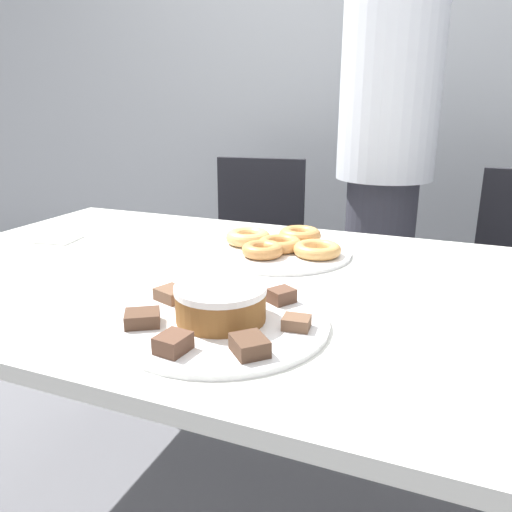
% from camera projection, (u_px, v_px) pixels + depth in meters
% --- Properties ---
extents(wall_back, '(8.00, 0.05, 2.60)m').
position_uv_depth(wall_back, '(373.00, 61.00, 2.38)').
color(wall_back, '#B2B7BC').
rests_on(wall_back, ground_plane).
extents(table, '(1.66, 1.00, 0.73)m').
position_uv_depth(table, '(238.00, 307.00, 1.16)').
color(table, silver).
rests_on(table, ground_plane).
extents(person_standing, '(0.35, 0.35, 1.69)m').
position_uv_depth(person_standing, '(384.00, 165.00, 1.83)').
color(person_standing, '#383842').
rests_on(person_standing, ground_plane).
extents(office_chair_left, '(0.50, 0.50, 0.88)m').
position_uv_depth(office_chair_left, '(253.00, 268.00, 2.20)').
color(office_chair_left, black).
rests_on(office_chair_left, ground_plane).
extents(plate_cake, '(0.39, 0.39, 0.01)m').
position_uv_depth(plate_cake, '(221.00, 322.00, 0.89)').
color(plate_cake, white).
rests_on(plate_cake, table).
extents(plate_donuts, '(0.37, 0.37, 0.01)m').
position_uv_depth(plate_donuts, '(280.00, 251.00, 1.30)').
color(plate_donuts, white).
rests_on(plate_donuts, table).
extents(frosted_cake, '(0.16, 0.16, 0.06)m').
position_uv_depth(frosted_cake, '(221.00, 302.00, 0.88)').
color(frosted_cake, brown).
rests_on(frosted_cake, plate_cake).
extents(lamington_0, '(0.08, 0.07, 0.02)m').
position_uv_depth(lamington_0, '(142.00, 318.00, 0.86)').
color(lamington_0, '#513828').
rests_on(lamington_0, plate_cake).
extents(lamington_1, '(0.05, 0.06, 0.03)m').
position_uv_depth(lamington_1, '(173.00, 343.00, 0.77)').
color(lamington_1, brown).
rests_on(lamington_1, plate_cake).
extents(lamington_2, '(0.08, 0.08, 0.03)m').
position_uv_depth(lamington_2, '(250.00, 345.00, 0.76)').
color(lamington_2, '#513828').
rests_on(lamington_2, plate_cake).
extents(lamington_3, '(0.05, 0.04, 0.02)m').
position_uv_depth(lamington_3, '(296.00, 323.00, 0.85)').
color(lamington_3, brown).
rests_on(lamington_3, plate_cake).
extents(lamington_4, '(0.06, 0.06, 0.03)m').
position_uv_depth(lamington_4, '(281.00, 296.00, 0.96)').
color(lamington_4, brown).
rests_on(lamington_4, plate_cake).
extents(lamington_5, '(0.06, 0.07, 0.03)m').
position_uv_depth(lamington_5, '(229.00, 285.00, 1.01)').
color(lamington_5, brown).
rests_on(lamington_5, plate_cake).
extents(lamington_6, '(0.07, 0.06, 0.02)m').
position_uv_depth(lamington_6, '(172.00, 294.00, 0.97)').
color(lamington_6, brown).
rests_on(lamington_6, plate_cake).
extents(donut_0, '(0.11, 0.11, 0.03)m').
position_uv_depth(donut_0, '(280.00, 244.00, 1.30)').
color(donut_0, '#D18E4C').
rests_on(donut_0, plate_donuts).
extents(donut_1, '(0.12, 0.12, 0.04)m').
position_uv_depth(donut_1, '(248.00, 237.00, 1.35)').
color(donut_1, '#E5AD66').
rests_on(donut_1, plate_donuts).
extents(donut_2, '(0.11, 0.11, 0.03)m').
position_uv_depth(donut_2, '(263.00, 250.00, 1.24)').
color(donut_2, '#C68447').
rests_on(donut_2, plate_donuts).
extents(donut_3, '(0.12, 0.12, 0.03)m').
position_uv_depth(donut_3, '(317.00, 250.00, 1.25)').
color(donut_3, tan).
rests_on(donut_3, plate_donuts).
extents(donut_4, '(0.12, 0.12, 0.04)m').
position_uv_depth(donut_4, '(300.00, 235.00, 1.37)').
color(donut_4, '#D18E4C').
rests_on(donut_4, plate_donuts).
extents(napkin, '(0.13, 0.11, 0.01)m').
position_uv_depth(napkin, '(57.00, 239.00, 1.43)').
color(napkin, white).
rests_on(napkin, table).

